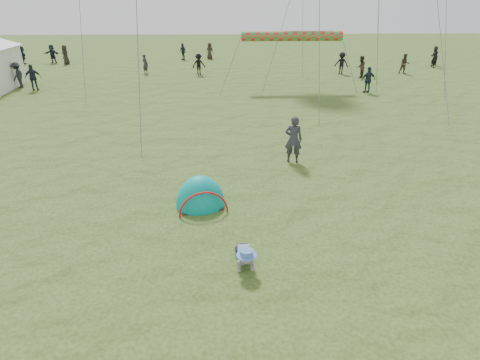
{
  "coord_description": "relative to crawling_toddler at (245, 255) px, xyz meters",
  "views": [
    {
      "loc": [
        -1.55,
        -7.39,
        5.46
      ],
      "look_at": [
        -1.14,
        2.0,
        1.0
      ],
      "focal_mm": 28.0,
      "sensor_mm": 36.0,
      "label": 1
    }
  ],
  "objects": [
    {
      "name": "popup_tent",
      "position": [
        -1.15,
        2.9,
        -0.31
      ],
      "size": [
        1.69,
        1.5,
        1.89
      ],
      "primitive_type": "ellipsoid",
      "rotation": [
        0.0,
        0.0,
        0.22
      ],
      "color": "#00766C",
      "rests_on": "ground"
    },
    {
      "name": "crowd_person_1",
      "position": [
        10.54,
        23.37,
        0.54
      ],
      "size": [
        0.99,
        1.04,
        1.7
      ],
      "primitive_type": "imported",
      "rotation": [
        0.0,
        0.0,
        4.12
      ],
      "color": "#322821",
      "rests_on": "ground"
    },
    {
      "name": "crowd_person_11",
      "position": [
        -17.26,
        32.63,
        0.57
      ],
      "size": [
        1.72,
        0.95,
        1.77
      ],
      "primitive_type": "imported",
      "rotation": [
        0.0,
        0.0,
        6.0
      ],
      "color": "black",
      "rests_on": "ground"
    },
    {
      "name": "crowd_person_0",
      "position": [
        -6.96,
        26.07,
        0.48
      ],
      "size": [
        0.69,
        0.65,
        1.58
      ],
      "primitive_type": "imported",
      "rotation": [
        0.0,
        0.0,
        2.51
      ],
      "color": "#292A31",
      "rests_on": "ground"
    },
    {
      "name": "crowd_person_9",
      "position": [
        -2.41,
        25.4,
        0.53
      ],
      "size": [
        1.24,
        0.94,
        1.69
      ],
      "primitive_type": "imported",
      "rotation": [
        0.0,
        0.0,
        0.31
      ],
      "color": "black",
      "rests_on": "ground"
    },
    {
      "name": "crowd_person_2",
      "position": [
        9.19,
        17.9,
        0.53
      ],
      "size": [
        1.04,
        0.54,
        1.69
      ],
      "primitive_type": "imported",
      "rotation": [
        0.0,
        0.0,
        3.28
      ],
      "color": "#1F2C33",
      "rests_on": "ground"
    },
    {
      "name": "crowd_person_12",
      "position": [
        19.19,
        28.39,
        0.56
      ],
      "size": [
        0.53,
        0.7,
        1.74
      ],
      "primitive_type": "imported",
      "rotation": [
        0.0,
        0.0,
        1.76
      ],
      "color": "black",
      "rests_on": "ground"
    },
    {
      "name": "crowd_person_3",
      "position": [
        9.56,
        25.27,
        0.57
      ],
      "size": [
        1.31,
        1.11,
        1.76
      ],
      "primitive_type": "imported",
      "rotation": [
        0.0,
        0.0,
        5.79
      ],
      "color": "black",
      "rests_on": "ground"
    },
    {
      "name": "crowd_person_16",
      "position": [
        -15.71,
        31.92,
        0.59
      ],
      "size": [
        0.59,
        0.89,
        1.8
      ],
      "primitive_type": "imported",
      "rotation": [
        0.0,
        0.0,
        4.69
      ],
      "color": "black",
      "rests_on": "ground"
    },
    {
      "name": "crowd_person_8",
      "position": [
        -13.31,
        19.62,
        0.56
      ],
      "size": [
        1.11,
        0.73,
        1.75
      ],
      "primitive_type": "imported",
      "rotation": [
        0.0,
        0.0,
        3.46
      ],
      "color": "#212732",
      "rests_on": "ground"
    },
    {
      "name": "crowd_person_15",
      "position": [
        -14.83,
        20.63,
        0.56
      ],
      "size": [
        0.69,
        1.15,
        1.75
      ],
      "primitive_type": "imported",
      "rotation": [
        0.0,
        0.0,
        4.75
      ],
      "color": "black",
      "rests_on": "ground"
    },
    {
      "name": "crawling_toddler",
      "position": [
        0.0,
        0.0,
        0.0
      ],
      "size": [
        0.64,
        0.86,
        0.62
      ],
      "primitive_type": null,
      "rotation": [
        0.0,
        0.0,
        0.09
      ],
      "color": "black",
      "rests_on": "ground"
    },
    {
      "name": "crowd_person_4",
      "position": [
        -1.79,
        35.11,
        0.51
      ],
      "size": [
        0.95,
        0.8,
        1.65
      ],
      "primitive_type": "imported",
      "rotation": [
        0.0,
        0.0,
        2.74
      ],
      "color": "black",
      "rests_on": "ground"
    },
    {
      "name": "crowd_person_6",
      "position": [
        -15.8,
        22.21,
        0.54
      ],
      "size": [
        0.64,
        0.74,
        1.71
      ],
      "primitive_type": "imported",
      "rotation": [
        0.0,
        0.0,
        2.03
      ],
      "color": "black",
      "rests_on": "ground"
    },
    {
      "name": "crowd_person_13",
      "position": [
        14.92,
        25.14,
        0.5
      ],
      "size": [
        0.9,
        0.76,
        1.63
      ],
      "primitive_type": "imported",
      "rotation": [
        0.0,
        0.0,
        6.08
      ],
      "color": "#423729",
      "rests_on": "ground"
    },
    {
      "name": "rainbow_tube_kite",
      "position": [
        4.22,
        19.56,
        3.14
      ],
      "size": [
        6.74,
        0.64,
        0.64
      ],
      "primitive_type": "cylinder",
      "rotation": [
        0.0,
        1.57,
        0.0
      ],
      "color": "red"
    },
    {
      "name": "crowd_person_14",
      "position": [
        -4.59,
        34.64,
        0.51
      ],
      "size": [
        0.94,
        0.99,
        1.65
      ],
      "primitive_type": "imported",
      "rotation": [
        0.0,
        0.0,
        5.43
      ],
      "color": "#1F2932",
      "rests_on": "ground"
    },
    {
      "name": "standing_adult",
      "position": [
        2.15,
        6.16,
        0.57
      ],
      "size": [
        0.72,
        0.56,
        1.77
      ],
      "primitive_type": "imported",
      "rotation": [
        0.0,
        0.0,
        2.91
      ],
      "color": "#2C2C36",
      "rests_on": "ground"
    },
    {
      "name": "crowd_person_7",
      "position": [
        19.74,
        29.53,
        0.57
      ],
      "size": [
        1.07,
        0.99,
        1.77
      ],
      "primitive_type": "imported",
      "rotation": [
        0.0,
        0.0,
        3.62
      ],
      "color": "#322220",
      "rests_on": "ground"
    },
    {
      "name": "crowd_person_10",
      "position": [
        -17.66,
        25.15,
        0.58
      ],
      "size": [
        0.94,
        1.05,
        1.79
      ],
      "primitive_type": "imported",
      "rotation": [
        0.0,
        0.0,
        1.04
      ],
      "color": "#312923",
      "rests_on": "ground"
    },
    {
      "name": "crowd_person_5",
      "position": [
        -19.97,
        32.28,
        0.53
      ],
      "size": [
        1.18,
        1.6,
        1.68
      ],
      "primitive_type": "imported",
      "rotation": [
        0.0,
        0.0,
        2.07
      ],
      "color": "black",
      "rests_on": "ground"
    },
    {
      "name": "ground",
      "position": [
        1.14,
        0.5,
        -0.31
      ],
      "size": [
        140.0,
        140.0,
        0.0
      ],
      "primitive_type": "plane",
      "color": "#254412"
    }
  ]
}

